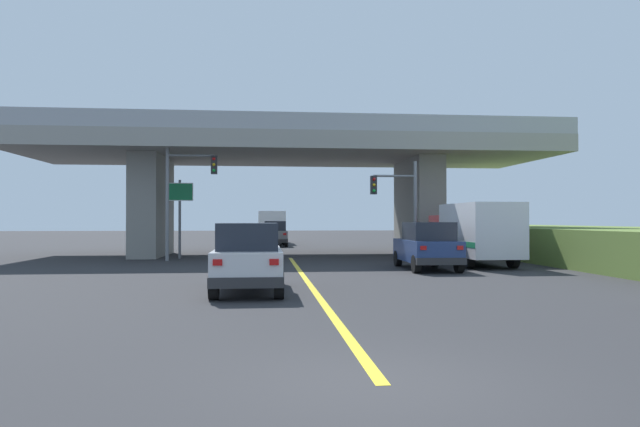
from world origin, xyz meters
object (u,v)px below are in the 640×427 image
(suv_lead, at_px, (248,257))
(traffic_signal_nearside, at_px, (400,199))
(suv_crossing, at_px, (427,246))
(sedan_oncoming, at_px, (275,234))
(box_truck, at_px, (474,232))
(semi_truck_distant, at_px, (272,226))
(traffic_signal_farside, at_px, (183,186))
(highway_sign, at_px, (180,202))

(suv_lead, relative_size, traffic_signal_nearside, 0.90)
(suv_crossing, height_order, traffic_signal_nearside, traffic_signal_nearside)
(suv_crossing, relative_size, sedan_oncoming, 0.97)
(box_truck, bearing_deg, sedan_oncoming, 113.73)
(sedan_oncoming, bearing_deg, semi_truck_distant, 91.79)
(sedan_oncoming, bearing_deg, box_truck, -66.27)
(traffic_signal_farside, xyz_separation_m, highway_sign, (-0.38, 1.48, -0.75))
(traffic_signal_nearside, xyz_separation_m, traffic_signal_farside, (-11.20, 0.80, 0.65))
(sedan_oncoming, distance_m, semi_truck_distant, 5.73)
(sedan_oncoming, relative_size, highway_sign, 1.12)
(sedan_oncoming, xyz_separation_m, highway_sign, (-5.44, -14.74, 2.09))
(suv_lead, distance_m, box_truck, 13.84)
(highway_sign, bearing_deg, suv_lead, -74.68)
(box_truck, bearing_deg, suv_crossing, -141.67)
(box_truck, distance_m, semi_truck_distant, 27.50)
(traffic_signal_nearside, height_order, highway_sign, traffic_signal_nearside)
(box_truck, xyz_separation_m, traffic_signal_farside, (-13.97, 4.04, 2.32))
(suv_lead, relative_size, semi_truck_distant, 0.64)
(traffic_signal_nearside, distance_m, semi_truck_distant, 23.64)
(suv_crossing, bearing_deg, box_truck, 39.53)
(suv_lead, relative_size, traffic_signal_farside, 0.76)
(box_truck, bearing_deg, traffic_signal_farside, 163.87)
(suv_crossing, xyz_separation_m, traffic_signal_nearside, (0.17, 5.56, 2.19))
(suv_crossing, xyz_separation_m, box_truck, (2.93, 2.32, 0.52))
(box_truck, distance_m, traffic_signal_nearside, 4.58)
(suv_crossing, distance_m, sedan_oncoming, 23.35)
(suv_crossing, bearing_deg, suv_lead, -135.72)
(suv_lead, bearing_deg, semi_truck_distant, 88.00)
(suv_lead, relative_size, suv_crossing, 1.01)
(suv_lead, xyz_separation_m, suv_crossing, (7.38, 6.90, -0.00))
(suv_crossing, bearing_deg, traffic_signal_nearside, 89.49)
(suv_crossing, distance_m, highway_sign, 14.00)
(suv_crossing, bearing_deg, semi_truck_distant, 103.48)
(suv_crossing, bearing_deg, highway_sign, 146.73)
(suv_lead, height_order, suv_crossing, same)
(box_truck, xyz_separation_m, sedan_oncoming, (-8.90, 20.26, -0.52))
(traffic_signal_nearside, height_order, traffic_signal_farside, traffic_signal_farside)
(box_truck, relative_size, sedan_oncoming, 1.46)
(box_truck, relative_size, traffic_signal_farside, 1.13)
(highway_sign, bearing_deg, suv_crossing, -34.47)
(suv_lead, xyz_separation_m, traffic_signal_farside, (-3.66, 13.26, 2.84))
(traffic_signal_farside, height_order, highway_sign, traffic_signal_farside)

